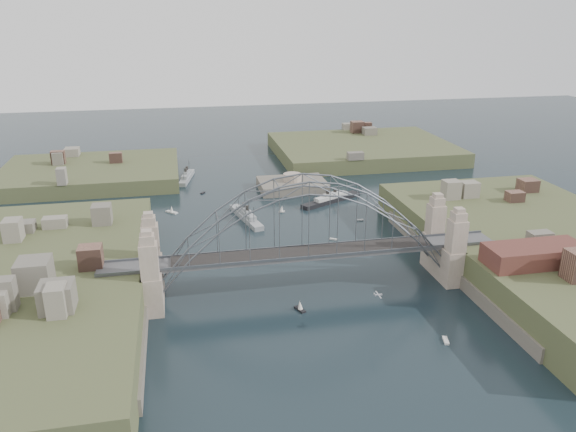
# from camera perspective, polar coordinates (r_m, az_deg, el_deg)

# --- Properties ---
(ground) EXTENTS (500.00, 500.00, 0.00)m
(ground) POSITION_cam_1_polar(r_m,az_deg,el_deg) (121.31, 1.70, -7.32)
(ground) COLOR black
(ground) RESTS_ON ground
(bridge) EXTENTS (84.00, 13.80, 24.60)m
(bridge) POSITION_cam_1_polar(r_m,az_deg,el_deg) (116.16, 1.77, -1.91)
(bridge) COLOR #4D4D50
(bridge) RESTS_ON ground
(shore_west) EXTENTS (50.50, 90.00, 12.00)m
(shore_west) POSITION_cam_1_polar(r_m,az_deg,el_deg) (122.19, -25.78, -8.24)
(shore_west) COLOR #434A28
(shore_west) RESTS_ON ground
(shore_east) EXTENTS (50.50, 90.00, 12.00)m
(shore_east) POSITION_cam_1_polar(r_m,az_deg,el_deg) (143.67, 24.64, -3.87)
(shore_east) COLOR #434A28
(shore_east) RESTS_ON ground
(headland_nw) EXTENTS (60.00, 45.00, 9.00)m
(headland_nw) POSITION_cam_1_polar(r_m,az_deg,el_deg) (209.48, -19.33, 3.62)
(headland_nw) COLOR #434A28
(headland_nw) RESTS_ON ground
(headland_ne) EXTENTS (70.00, 55.00, 9.50)m
(headland_ne) POSITION_cam_1_polar(r_m,az_deg,el_deg) (234.05, 7.59, 6.30)
(headland_ne) COLOR #434A28
(headland_ne) RESTS_ON ground
(fort_island) EXTENTS (22.00, 16.00, 9.40)m
(fort_island) POSITION_cam_1_polar(r_m,az_deg,el_deg) (187.26, 0.44, 2.63)
(fort_island) COLOR #5B5449
(fort_island) RESTS_ON ground
(wharf_shed) EXTENTS (20.00, 8.00, 4.00)m
(wharf_shed) POSITION_cam_1_polar(r_m,az_deg,el_deg) (122.84, 23.81, -3.62)
(wharf_shed) COLOR #592D26
(wharf_shed) RESTS_ON shore_east
(finger_pier) EXTENTS (4.00, 22.00, 1.40)m
(finger_pier) POSITION_cam_1_polar(r_m,az_deg,el_deg) (114.10, 25.01, -10.89)
(finger_pier) COLOR #4D4D50
(finger_pier) RESTS_ON ground
(naval_cruiser_near) EXTENTS (7.33, 20.78, 6.21)m
(naval_cruiser_near) POSITION_cam_1_polar(r_m,az_deg,el_deg) (159.96, -4.29, -0.03)
(naval_cruiser_near) COLOR #92969A
(naval_cruiser_near) RESTS_ON ground
(naval_cruiser_far) EXTENTS (6.23, 18.13, 6.08)m
(naval_cruiser_far) POSITION_cam_1_polar(r_m,az_deg,el_deg) (201.08, -10.26, 3.92)
(naval_cruiser_far) COLOR #92969A
(naval_cruiser_far) RESTS_ON ground
(ocean_liner) EXTENTS (21.43, 13.55, 5.57)m
(ocean_liner) POSITION_cam_1_polar(r_m,az_deg,el_deg) (174.85, 4.41, 1.71)
(ocean_liner) COLOR black
(ocean_liner) RESTS_ON ground
(aeroplane) EXTENTS (1.49, 2.84, 0.41)m
(aeroplane) POSITION_cam_1_polar(r_m,az_deg,el_deg) (103.28, 9.10, -7.91)
(aeroplane) COLOR #ADAFB5
(small_boat_a) EXTENTS (1.96, 2.12, 1.43)m
(small_boat_a) POSITION_cam_1_polar(r_m,az_deg,el_deg) (132.63, -7.02, -4.83)
(small_boat_a) COLOR beige
(small_boat_a) RESTS_ON ground
(small_boat_b) EXTENTS (2.06, 1.73, 0.45)m
(small_boat_b) POSITION_cam_1_polar(r_m,az_deg,el_deg) (146.09, 4.65, -2.38)
(small_boat_b) COLOR beige
(small_boat_b) RESTS_ON ground
(small_boat_c) EXTENTS (2.00, 3.07, 2.38)m
(small_boat_c) POSITION_cam_1_polar(r_m,az_deg,el_deg) (112.49, 1.23, -9.21)
(small_boat_c) COLOR beige
(small_boat_c) RESTS_ON ground
(small_boat_d) EXTENTS (1.91, 0.72, 0.45)m
(small_boat_d) POSITION_cam_1_polar(r_m,az_deg,el_deg) (160.20, 7.34, -0.42)
(small_boat_d) COLOR beige
(small_boat_d) RESTS_ON ground
(small_boat_e) EXTENTS (3.68, 3.63, 2.38)m
(small_boat_e) POSITION_cam_1_polar(r_m,az_deg,el_deg) (168.48, -11.75, 0.52)
(small_boat_e) COLOR beige
(small_boat_e) RESTS_ON ground
(small_boat_f) EXTENTS (1.81, 1.00, 2.38)m
(small_boat_f) POSITION_cam_1_polar(r_m,az_deg,el_deg) (165.25, -0.64, 0.70)
(small_boat_f) COLOR beige
(small_boat_f) RESTS_ON ground
(small_boat_g) EXTENTS (1.46, 2.65, 0.45)m
(small_boat_g) POSITION_cam_1_polar(r_m,az_deg,el_deg) (107.00, 15.75, -12.11)
(small_boat_g) COLOR beige
(small_boat_g) RESTS_ON ground
(small_boat_h) EXTENTS (1.71, 2.14, 0.45)m
(small_boat_h) POSITION_cam_1_polar(r_m,az_deg,el_deg) (184.99, -8.66, 2.34)
(small_boat_h) COLOR beige
(small_boat_h) RESTS_ON ground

